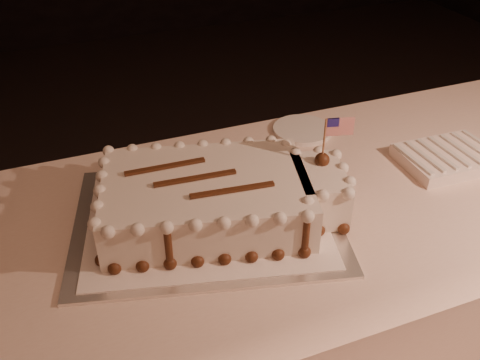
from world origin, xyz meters
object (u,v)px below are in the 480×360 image
object	(u,v)px
side_plate	(302,130)
cake_board	(207,220)
napkin_stack	(448,158)
sheet_cake	(220,198)
banquet_table	(329,298)

from	to	relation	value
side_plate	cake_board	bearing A→B (deg)	-143.31
cake_board	napkin_stack	distance (m)	0.66
cake_board	sheet_cake	size ratio (longest dim) A/B	1.01
sheet_cake	napkin_stack	world-z (taller)	sheet_cake
banquet_table	side_plate	bearing A→B (deg)	82.64
banquet_table	napkin_stack	size ratio (longest dim) A/B	9.66
sheet_cake	side_plate	distance (m)	0.46
cake_board	banquet_table	bearing A→B (deg)	12.49
sheet_cake	side_plate	bearing A→B (deg)	39.71
cake_board	sheet_cake	xyz separation A→B (m)	(0.03, -0.01, 0.06)
cake_board	side_plate	xyz separation A→B (m)	(0.39, 0.29, 0.00)
cake_board	sheet_cake	world-z (taller)	sheet_cake
cake_board	sheet_cake	bearing A→B (deg)	0.17
banquet_table	napkin_stack	world-z (taller)	napkin_stack
banquet_table	cake_board	distance (m)	0.51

